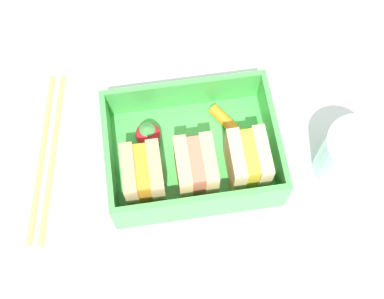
{
  "coord_description": "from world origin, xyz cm",
  "views": [
    {
      "loc": [
        3.28,
        22.25,
        54.78
      ],
      "look_at": [
        0.0,
        0.0,
        2.7
      ],
      "focal_mm": 50.0,
      "sensor_mm": 36.0,
      "label": 1
    }
  ],
  "objects": [
    {
      "name": "bento_tray",
      "position": [
        0.0,
        0.0,
        0.6
      ],
      "size": [
        17.97,
        13.58,
        1.2
      ],
      "primitive_type": "cube",
      "color": "#48B650",
      "rests_on": "ground_plane"
    },
    {
      "name": "drinking_glass",
      "position": [
        -16.13,
        3.6,
        3.54
      ],
      "size": [
        6.54,
        6.54,
        7.09
      ],
      "primitive_type": "cylinder",
      "color": "silver",
      "rests_on": "ground_plane"
    },
    {
      "name": "carrot_stick_far_left",
      "position": [
        -4.24,
        -3.24,
        1.83
      ],
      "size": [
        3.37,
        4.23,
        1.25
      ],
      "primitive_type": "cylinder",
      "rotation": [
        1.57,
        0.0,
        0.58
      ],
      "color": "orange",
      "rests_on": "bento_tray"
    },
    {
      "name": "strawberry_far_left",
      "position": [
        4.41,
        -2.44,
        2.71
      ],
      "size": [
        2.78,
        2.78,
        3.38
      ],
      "color": "red",
      "rests_on": "bento_tray"
    },
    {
      "name": "chopstick_pair",
      "position": [
        15.87,
        -2.7,
        0.35
      ],
      "size": [
        5.23,
        20.33,
        0.7
      ],
      "color": "tan",
      "rests_on": "ground_plane"
    },
    {
      "name": "bento_rim",
      "position": [
        0.0,
        0.0,
        3.48
      ],
      "size": [
        17.97,
        13.58,
        4.55
      ],
      "color": "#48B650",
      "rests_on": "bento_tray"
    },
    {
      "name": "sandwich_center_left",
      "position": [
        0.0,
        2.65,
        3.97
      ],
      "size": [
        3.93,
        5.3,
        5.55
      ],
      "color": "#E4B87C",
      "rests_on": "bento_tray"
    },
    {
      "name": "sandwich_center",
      "position": [
        5.39,
        2.65,
        3.97
      ],
      "size": [
        3.93,
        5.3,
        5.55
      ],
      "color": "tan",
      "rests_on": "bento_tray"
    },
    {
      "name": "sandwich_left",
      "position": [
        -5.39,
        2.65,
        3.97
      ],
      "size": [
        3.93,
        5.3,
        5.55
      ],
      "color": "#E1BA8A",
      "rests_on": "bento_tray"
    },
    {
      "name": "ground_plane",
      "position": [
        0.0,
        0.0,
        -1.0
      ],
      "size": [
        120.0,
        120.0,
        2.0
      ],
      "primitive_type": "cube",
      "color": "silver"
    }
  ]
}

